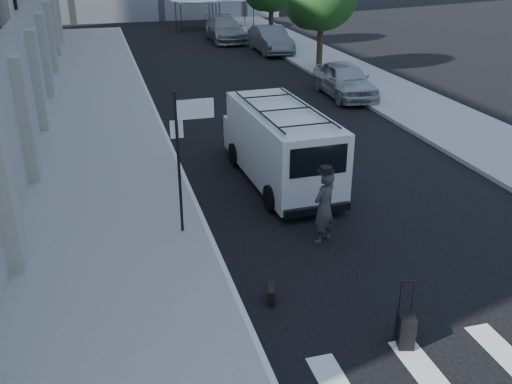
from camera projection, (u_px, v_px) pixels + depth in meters
ground at (330, 289)px, 11.97m from camera, size 120.00×120.00×0.00m
sidewalk_left at (100, 105)px, 24.96m from camera, size 4.50×48.00×0.15m
sidewalk_right at (342, 70)px, 31.76m from camera, size 4.00×56.00×0.15m
sign_pole at (187, 133)px, 13.12m from camera, size 1.03×0.07×3.50m
businessman at (324, 207)px, 13.51m from camera, size 0.79×0.71×1.83m
briefcase at (271, 294)px, 11.50m from camera, size 0.24×0.46×0.34m
suitcase at (406, 329)px, 10.23m from camera, size 0.39×0.50×1.22m
cargo_van at (280, 144)px, 16.92m from camera, size 2.27×5.99×2.24m
parked_car_a at (345, 80)px, 26.31m from camera, size 2.03×4.71×1.58m
parked_car_b at (270, 40)px, 36.62m from camera, size 1.78×5.08×1.67m
parked_car_c at (225, 30)px, 40.76m from camera, size 2.37×5.71×1.65m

